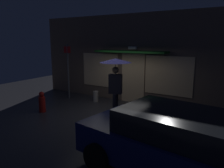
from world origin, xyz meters
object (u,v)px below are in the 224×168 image
parked_car (180,144)px  street_sign_post (68,68)px  sidewalk_bollard (96,96)px  sidewalk_bollard_2 (152,103)px  person_with_umbrella (116,73)px  fire_hydrant (42,103)px

parked_car → street_sign_post: street_sign_post is taller
parked_car → sidewalk_bollard: 6.02m
parked_car → sidewalk_bollard_2: 4.52m
person_with_umbrella → fire_hydrant: person_with_umbrella is taller
sidewalk_bollard_2 → parked_car: bearing=-61.8°
parked_car → sidewalk_bollard: (-4.73, 3.69, -0.48)m
sidewalk_bollard_2 → fire_hydrant: bearing=-144.3°
sidewalk_bollard_2 → fire_hydrant: (-3.55, -2.56, 0.12)m
parked_car → person_with_umbrella: bearing=147.9°
fire_hydrant → sidewalk_bollard: bearing=67.5°
street_sign_post → person_with_umbrella: bearing=-17.8°
street_sign_post → sidewalk_bollard_2: street_sign_post is taller
person_with_umbrella → sidewalk_bollard: bearing=-49.8°
person_with_umbrella → street_sign_post: street_sign_post is taller
sidewalk_bollard → fire_hydrant: 2.47m
sidewalk_bollard → sidewalk_bollard_2: 2.62m
parked_car → sidewalk_bollard: parked_car is taller
street_sign_post → parked_car: bearing=-29.5°
person_with_umbrella → parked_car: size_ratio=0.48×
person_with_umbrella → sidewalk_bollard_2: size_ratio=4.14×
parked_car → sidewalk_bollard_2: parked_car is taller
person_with_umbrella → sidewalk_bollard: size_ratio=4.34×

